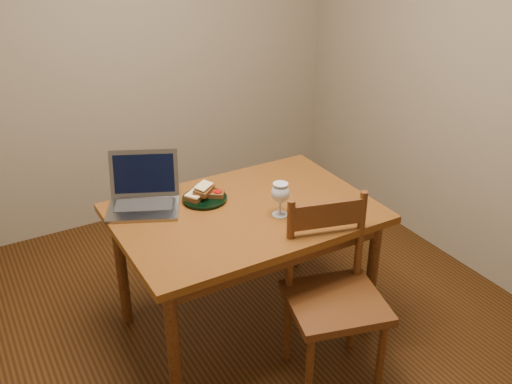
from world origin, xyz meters
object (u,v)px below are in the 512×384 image
chair (334,289)px  milk_glass (280,199)px  table (245,224)px  plate (205,199)px  laptop (144,192)px

chair → milk_glass: 0.51m
table → chair: bearing=-70.0°
plate → milk_glass: size_ratio=1.32×
chair → laptop: (-0.61, 0.85, 0.30)m
plate → milk_glass: (0.26, -0.33, 0.08)m
plate → table: bearing=-55.9°
table → laptop: 0.55m
chair → milk_glass: (-0.06, 0.39, 0.32)m
milk_glass → laptop: size_ratio=0.39×
milk_glass → plate: bearing=128.1°
table → milk_glass: milk_glass is taller
plate → milk_glass: 0.43m
table → chair: size_ratio=2.42×
table → laptop: size_ratio=2.83×
chair → plate: chair is taller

